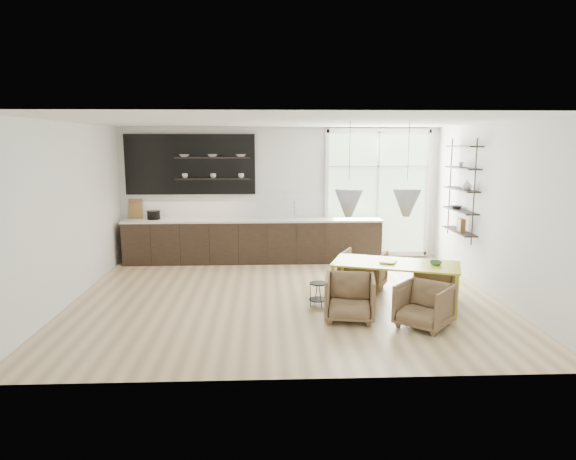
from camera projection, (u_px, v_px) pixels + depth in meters
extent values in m
cube|color=#D2B586|center=(286.00, 298.00, 8.61)|extent=(7.00, 6.00, 0.01)
cube|color=silver|center=(280.00, 194.00, 11.32)|extent=(7.00, 0.02, 2.90)
cube|color=silver|center=(68.00, 214.00, 8.21)|extent=(0.02, 6.00, 2.90)
cube|color=silver|center=(496.00, 211.00, 8.52)|extent=(0.02, 6.00, 2.90)
cube|color=white|center=(286.00, 122.00, 8.12)|extent=(7.00, 6.00, 0.01)
cube|color=#B2D1A5|center=(377.00, 194.00, 11.38)|extent=(2.20, 0.02, 2.70)
cube|color=silver|center=(377.00, 194.00, 11.35)|extent=(2.30, 0.08, 2.80)
cone|color=silver|center=(349.00, 203.00, 7.88)|extent=(0.44, 0.44, 0.42)
cone|color=silver|center=(406.00, 203.00, 7.92)|extent=(0.44, 0.44, 0.42)
cylinder|color=black|center=(350.00, 150.00, 7.74)|extent=(0.01, 0.01, 0.89)
cylinder|color=black|center=(409.00, 150.00, 7.78)|extent=(0.01, 0.01, 0.89)
cube|color=black|center=(253.00, 241.00, 11.13)|extent=(5.50, 0.65, 0.90)
cube|color=silver|center=(253.00, 220.00, 11.05)|extent=(5.54, 0.69, 0.04)
cube|color=silver|center=(253.00, 205.00, 11.32)|extent=(5.50, 0.02, 0.55)
cube|color=black|center=(190.00, 164.00, 11.09)|extent=(2.80, 0.06, 1.30)
cube|color=black|center=(213.00, 158.00, 10.94)|extent=(1.60, 0.28, 0.03)
cube|color=black|center=(213.00, 179.00, 11.02)|extent=(1.60, 0.28, 0.03)
cube|color=olive|center=(136.00, 209.00, 11.14)|extent=(0.30, 0.10, 0.42)
cylinder|color=silver|center=(294.00, 210.00, 11.16)|extent=(0.02, 0.02, 0.40)
imported|color=white|center=(184.00, 156.00, 10.91)|extent=(0.22, 0.22, 0.05)
imported|color=white|center=(213.00, 156.00, 10.94)|extent=(0.22, 0.22, 0.05)
imported|color=white|center=(241.00, 156.00, 10.96)|extent=(0.22, 0.22, 0.05)
imported|color=white|center=(185.00, 176.00, 10.98)|extent=(0.12, 0.12, 0.10)
imported|color=white|center=(213.00, 176.00, 11.01)|extent=(0.12, 0.12, 0.10)
imported|color=white|center=(241.00, 176.00, 11.03)|extent=(0.12, 0.12, 0.10)
cylinder|color=black|center=(154.00, 215.00, 11.00)|extent=(0.27, 0.27, 0.17)
cube|color=black|center=(474.00, 192.00, 9.06)|extent=(0.02, 0.02, 1.90)
cube|color=black|center=(450.00, 187.00, 10.24)|extent=(0.02, 0.02, 1.90)
cube|color=black|center=(459.00, 231.00, 9.79)|extent=(0.26, 1.20, 0.02)
cube|color=black|center=(460.00, 210.00, 9.72)|extent=(0.26, 1.20, 0.02)
cube|color=black|center=(461.00, 189.00, 9.65)|extent=(0.26, 1.20, 0.02)
cube|color=black|center=(463.00, 168.00, 9.58)|extent=(0.26, 1.20, 0.03)
cube|color=black|center=(464.00, 146.00, 9.51)|extent=(0.26, 1.20, 0.03)
imported|color=white|center=(467.00, 185.00, 9.38)|extent=(0.18, 0.18, 0.19)
imported|color=#333338|center=(456.00, 207.00, 9.91)|extent=(0.22, 0.22, 0.05)
imported|color=white|center=(461.00, 165.00, 9.67)|extent=(0.10, 0.10, 0.09)
cube|color=olive|center=(461.00, 225.00, 9.66)|extent=(0.10, 0.18, 0.24)
cube|color=gold|center=(396.00, 264.00, 8.06)|extent=(2.12, 1.47, 0.03)
cube|color=gold|center=(332.00, 287.00, 8.01)|extent=(0.06, 0.06, 0.68)
cube|color=gold|center=(342.00, 275.00, 8.75)|extent=(0.06, 0.06, 0.68)
cube|color=gold|center=(457.00, 298.00, 7.48)|extent=(0.06, 0.06, 0.68)
cube|color=gold|center=(456.00, 284.00, 8.22)|extent=(0.06, 0.06, 0.68)
imported|color=brown|center=(363.00, 270.00, 9.05)|extent=(0.99, 1.00, 0.69)
imported|color=brown|center=(434.00, 279.00, 8.60)|extent=(0.83, 0.85, 0.61)
imported|color=brown|center=(350.00, 298.00, 7.51)|extent=(0.83, 0.84, 0.67)
imported|color=brown|center=(424.00, 305.00, 7.21)|extent=(0.96, 0.96, 0.63)
cylinder|color=black|center=(319.00, 283.00, 8.12)|extent=(0.28, 0.28, 0.02)
cylinder|color=black|center=(318.00, 299.00, 8.17)|extent=(0.30, 0.30, 0.01)
cylinder|color=black|center=(326.00, 294.00, 8.18)|extent=(0.01, 0.01, 0.37)
cylinder|color=black|center=(316.00, 292.00, 8.28)|extent=(0.01, 0.01, 0.37)
cylinder|color=black|center=(310.00, 295.00, 8.13)|extent=(0.01, 0.01, 0.37)
cylinder|color=black|center=(321.00, 297.00, 8.03)|extent=(0.01, 0.01, 0.37)
imported|color=white|center=(381.00, 261.00, 8.14)|extent=(0.34, 0.37, 0.03)
imported|color=#427148|center=(436.00, 263.00, 7.92)|extent=(0.25, 0.25, 0.06)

